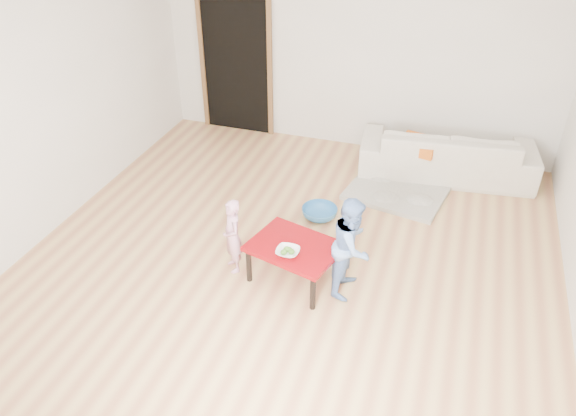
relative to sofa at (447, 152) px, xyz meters
The scene contains 13 objects.
floor 2.42m from the sofa, 121.34° to the right, with size 5.00×5.00×0.01m, color #B1734C.
back_wall 1.66m from the sofa, 160.18° to the left, with size 5.00×0.02×2.60m, color silver.
left_wall 4.39m from the sofa, 151.33° to the right, with size 0.02×5.00×2.60m, color silver.
doorway 2.97m from the sofa, behind, with size 1.02×0.08×2.11m, color brown, non-canonical shape.
sofa is the anchor object (origin of this frame).
cushion 0.42m from the sofa, 145.44° to the right, with size 0.44×0.39×0.12m, color orange.
red_table 2.68m from the sofa, 114.92° to the right, with size 0.78×0.58×0.39m, color maroon, non-canonical shape.
bowl 2.81m from the sofa, 114.08° to the right, with size 0.20×0.20×0.05m, color white.
broccoli 2.81m from the sofa, 114.08° to the right, with size 0.12×0.12×0.06m, color #2D5919, non-canonical shape.
child_pink 2.99m from the sofa, 125.01° to the right, with size 0.27×0.18×0.74m, color #D66191.
child_blue 2.47m from the sofa, 104.65° to the right, with size 0.46×0.36×0.94m, color #5780CA.
basin 1.83m from the sofa, 130.44° to the right, with size 0.38×0.38×0.12m, color #2B6AA3.
blanket 0.83m from the sofa, 126.54° to the right, with size 1.05×0.88×0.05m, color #B6AFA1, non-canonical shape.
Camera 1 is at (1.31, -4.17, 3.40)m, focal length 35.00 mm.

